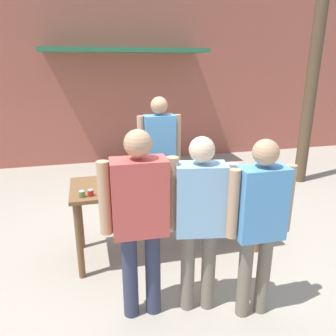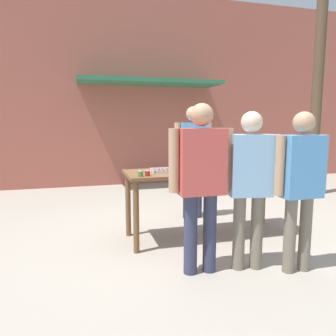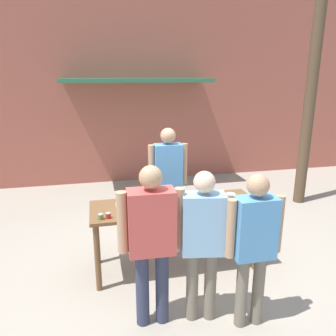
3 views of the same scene
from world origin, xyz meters
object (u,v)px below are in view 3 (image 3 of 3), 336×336
Objects in this scene: condiment_jar_mustard at (101,217)px; person_customer_waiting_in_line at (203,235)px; utility_pole at (317,39)px; beer_cup at (252,201)px; food_tray_buns at (188,202)px; person_server_behind_table at (168,174)px; person_customer_with_cup at (254,239)px; person_customer_holding_hotdog at (151,234)px; food_tray_sausages at (133,207)px; condiment_jar_ketchup at (108,216)px.

condiment_jar_mustard is 0.04× the size of person_customer_waiting_in_line.
beer_cup is at bearing -136.69° from utility_pole.
food_tray_buns is 6.16× the size of condiment_jar_mustard.
person_server_behind_table reaches higher than person_customer_with_cup.
person_customer_holding_hotdog is (0.47, -0.71, 0.08)m from condiment_jar_mustard.
person_customer_waiting_in_line is (-0.92, -0.77, 0.01)m from beer_cup.
food_tray_sausages is 0.25× the size of person_customer_waiting_in_line.
person_customer_holding_hotdog reaches higher than condiment_jar_mustard.
person_server_behind_table is (1.05, 1.11, 0.12)m from condiment_jar_mustard.
person_customer_holding_hotdog is 4.94m from utility_pole.
person_server_behind_table is 1.91m from person_customer_holding_hotdog.
person_customer_waiting_in_line reaches higher than condiment_jar_ketchup.
condiment_jar_mustard is at bearing -167.64° from food_tray_buns.
person_server_behind_table is at bearing 127.53° from beer_cup.
person_server_behind_table reaches higher than person_customer_holding_hotdog.
person_server_behind_table is 2.10m from person_customer_with_cup.
person_customer_with_cup is 1.00× the size of person_customer_waiting_in_line.
condiment_jar_ketchup is 1.81m from beer_cup.
food_tray_sausages is at bearing 31.71° from condiment_jar_mustard.
utility_pole is at bearing -140.58° from person_customer_holding_hotdog.
condiment_jar_mustard is 0.01× the size of utility_pole.
beer_cup is 1.60m from person_customer_holding_hotdog.
food_tray_buns reaches higher than food_tray_sausages.
beer_cup reaches higher than food_tray_sausages.
person_customer_with_cup is at bearing 167.58° from person_customer_waiting_in_line.
person_customer_with_cup is at bearing 167.89° from person_customer_holding_hotdog.
beer_cup is at bearing -16.64° from food_tray_buns.
condiment_jar_mustard is at bearing -148.29° from food_tray_sausages.
condiment_jar_mustard is 0.61× the size of beer_cup.
condiment_jar_ketchup is 1.47m from person_server_behind_table.
person_customer_holding_hotdog is at bearing -124.05° from food_tray_buns.
condiment_jar_mustard is 0.09m from condiment_jar_ketchup.
condiment_jar_ketchup is at bearing 8.41° from condiment_jar_mustard.
person_customer_with_cup is (-0.46, -0.96, 0.02)m from beer_cup.
utility_pole is (3.92, 1.99, 2.21)m from condiment_jar_ketchup.
person_server_behind_table reaches higher than person_customer_waiting_in_line.
person_server_behind_table is 1.03× the size of person_customer_holding_hotdog.
person_customer_waiting_in_line is at bearing -40.97° from condiment_jar_ketchup.
beer_cup is at bearing -129.80° from person_customer_waiting_in_line.
person_customer_holding_hotdog reaches higher than condiment_jar_ketchup.
person_server_behind_table is 3.73m from utility_pole.
condiment_jar_mustard is (-0.40, -0.25, 0.02)m from food_tray_sausages.
beer_cup is 0.06× the size of person_server_behind_table.
utility_pole is at bearing -130.47° from person_customer_with_cup.
condiment_jar_ketchup is 0.82m from person_customer_holding_hotdog.
food_tray_buns is at bearing -0.21° from food_tray_sausages.
condiment_jar_ketchup is (-0.31, -0.23, 0.02)m from food_tray_sausages.
person_customer_waiting_in_line reaches higher than beer_cup.
food_tray_buns is (0.71, -0.00, 0.00)m from food_tray_sausages.
condiment_jar_mustard is 0.04× the size of person_customer_with_cup.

